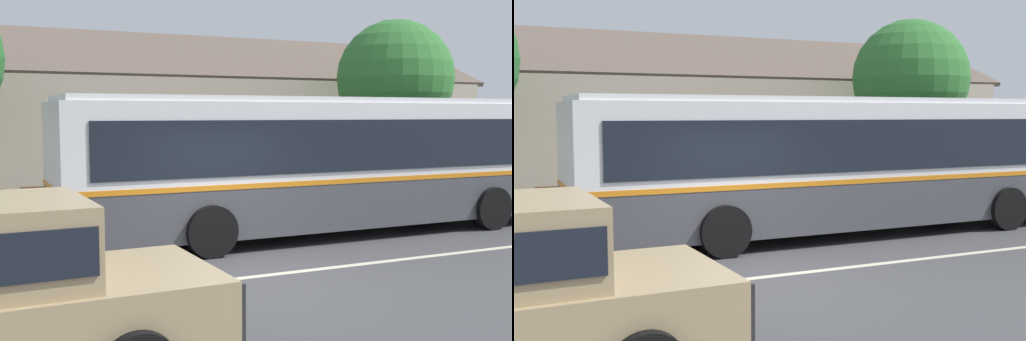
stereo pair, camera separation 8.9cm
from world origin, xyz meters
TOP-DOWN VIEW (x-y plane):
  - ground_plane at (0.00, 0.00)m, footprint 300.00×300.00m
  - sidewalk_far at (0.00, 6.00)m, footprint 60.00×3.00m
  - lane_divider_stripe at (0.00, 0.00)m, footprint 60.00×0.16m
  - community_building at (1.64, 13.33)m, footprint 24.36×8.57m
  - transit_bus at (3.27, 2.90)m, footprint 12.09×2.80m
  - bench_by_building at (-2.21, 5.62)m, footprint 1.79×0.51m
  - bench_down_street at (1.98, 5.30)m, footprint 1.57×0.51m
  - street_tree_primary at (8.03, 6.86)m, footprint 3.59×3.59m

SIDE VIEW (x-z plane):
  - ground_plane at x=0.00m, z-range 0.00..0.00m
  - lane_divider_stripe at x=0.00m, z-range 0.00..0.01m
  - sidewalk_far at x=0.00m, z-range 0.00..0.15m
  - bench_down_street at x=1.98m, z-range 0.09..1.03m
  - bench_by_building at x=-2.21m, z-range 0.10..1.04m
  - transit_bus at x=3.27m, z-range 0.12..3.17m
  - community_building at x=1.64m, z-range -1.29..5.34m
  - street_tree_primary at x=8.03m, z-range 0.99..6.58m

